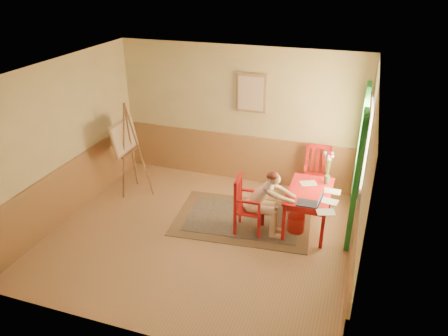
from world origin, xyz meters
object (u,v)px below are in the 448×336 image
(figure, at_px, (264,200))
(chair_left, at_px, (247,205))
(chair_back, at_px, (316,174))
(table, at_px, (309,195))
(laptop, at_px, (312,202))
(easel, at_px, (126,140))

(figure, bearing_deg, chair_left, -179.96)
(chair_left, distance_m, chair_back, 1.77)
(chair_back, bearing_deg, table, -89.47)
(figure, height_order, laptop, figure)
(table, distance_m, figure, 0.81)
(laptop, bearing_deg, table, 101.10)
(chair_back, bearing_deg, chair_left, -123.12)
(figure, relative_size, laptop, 2.90)
(chair_left, height_order, easel, easel)
(table, relative_size, chair_left, 1.20)
(figure, height_order, easel, easel)
(table, relative_size, laptop, 2.95)
(easel, bearing_deg, figure, -12.20)
(table, bearing_deg, figure, -147.27)
(chair_back, bearing_deg, figure, -114.45)
(figure, bearing_deg, easel, 167.80)
(table, height_order, laptop, laptop)
(chair_back, distance_m, easel, 3.71)
(laptop, height_order, easel, easel)
(chair_back, distance_m, figure, 1.64)
(easel, bearing_deg, chair_left, -13.53)
(table, distance_m, easel, 3.61)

